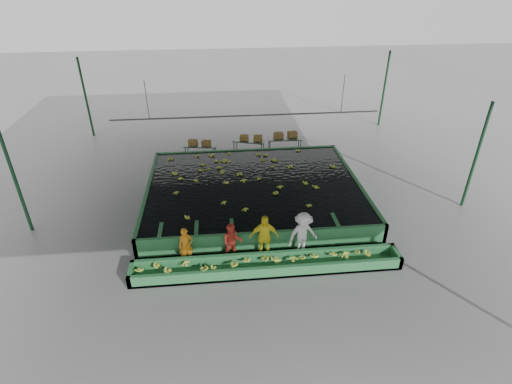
{
  "coord_description": "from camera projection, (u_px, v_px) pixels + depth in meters",
  "views": [
    {
      "loc": [
        -1.58,
        -14.88,
        9.98
      ],
      "look_at": [
        0.0,
        0.5,
        1.0
      ],
      "focal_mm": 28.0,
      "sensor_mm": 36.0,
      "label": 1
    }
  ],
  "objects": [
    {
      "name": "trough_bananas",
      "position": [
        267.0,
        262.0,
        14.65
      ],
      "size": [
        9.01,
        0.6,
        0.12
      ],
      "primitive_type": null,
      "color": "#ADC138",
      "rests_on": "sorting_trough"
    },
    {
      "name": "rail_hanger_left",
      "position": [
        147.0,
        100.0,
        19.8
      ],
      "size": [
        0.04,
        0.04,
        2.0
      ],
      "primitive_type": "cylinder",
      "color": "#59605B",
      "rests_on": "shed_roof"
    },
    {
      "name": "shed_posts",
      "position": [
        257.0,
        167.0,
        16.69
      ],
      "size": [
        20.0,
        22.0,
        5.0
      ],
      "primitive_type": null,
      "color": "#143A20",
      "rests_on": "ground"
    },
    {
      "name": "rail_hanger_right",
      "position": [
        343.0,
        94.0,
        20.68
      ],
      "size": [
        0.04,
        0.04,
        2.0
      ],
      "primitive_type": "cylinder",
      "color": "#59605B",
      "rests_on": "shed_roof"
    },
    {
      "name": "tank_water",
      "position": [
        254.0,
        184.0,
        18.81
      ],
      "size": [
        9.7,
        7.7,
        0.0
      ],
      "primitive_type": "cube",
      "color": "black",
      "rests_on": "flotation_tank"
    },
    {
      "name": "worker_a",
      "position": [
        186.0,
        246.0,
        14.9
      ],
      "size": [
        0.61,
        0.47,
        1.5
      ],
      "primitive_type": "imported",
      "rotation": [
        0.0,
        0.0,
        0.22
      ],
      "color": "orange",
      "rests_on": "ground"
    },
    {
      "name": "sorting_trough",
      "position": [
        267.0,
        265.0,
        14.72
      ],
      "size": [
        10.0,
        1.0,
        0.5
      ],
      "primitive_type": null,
      "color": "#296D3A",
      "rests_on": "ground"
    },
    {
      "name": "flotation_tank",
      "position": [
        254.0,
        191.0,
        19.01
      ],
      "size": [
        10.0,
        8.0,
        0.9
      ],
      "primitive_type": null,
      "color": "#296D3A",
      "rests_on": "ground"
    },
    {
      "name": "packing_table_left",
      "position": [
        201.0,
        151.0,
        23.08
      ],
      "size": [
        1.91,
        1.0,
        0.83
      ],
      "primitive_type": null,
      "rotation": [
        0.0,
        0.0,
        -0.15
      ],
      "color": "#59605B",
      "rests_on": "ground"
    },
    {
      "name": "packing_table_mid",
      "position": [
        249.0,
        147.0,
        23.67
      ],
      "size": [
        1.97,
        1.27,
        0.83
      ],
      "primitive_type": null,
      "rotation": [
        0.0,
        0.0,
        -0.32
      ],
      "color": "#59605B",
      "rests_on": "ground"
    },
    {
      "name": "packing_table_right",
      "position": [
        284.0,
        145.0,
        23.8
      ],
      "size": [
        2.05,
        0.88,
        0.92
      ],
      "primitive_type": null,
      "rotation": [
        0.0,
        0.0,
        -0.04
      ],
      "color": "#59605B",
      "rests_on": "ground"
    },
    {
      "name": "ground",
      "position": [
        257.0,
        217.0,
        17.95
      ],
      "size": [
        80.0,
        80.0,
        0.0
      ],
      "primitive_type": "plane",
      "color": "slate",
      "rests_on": "ground"
    },
    {
      "name": "floating_bananas",
      "position": [
        252.0,
        176.0,
        19.5
      ],
      "size": [
        9.24,
        6.3,
        0.13
      ],
      "primitive_type": null,
      "color": "#ADC138",
      "rests_on": "tank_water"
    },
    {
      "name": "box_stack_right",
      "position": [
        285.0,
        137.0,
        23.65
      ],
      "size": [
        1.41,
        0.53,
        0.3
      ],
      "primitive_type": null,
      "rotation": [
        0.0,
        0.0,
        0.11
      ],
      "color": "brown",
      "rests_on": "packing_table_right"
    },
    {
      "name": "box_stack_left",
      "position": [
        200.0,
        145.0,
        22.88
      ],
      "size": [
        1.32,
        0.64,
        0.27
      ],
      "primitive_type": null,
      "rotation": [
        0.0,
        0.0,
        -0.23
      ],
      "color": "brown",
      "rests_on": "packing_table_left"
    },
    {
      "name": "worker_d",
      "position": [
        303.0,
        235.0,
        15.19
      ],
      "size": [
        1.37,
        1.02,
        1.89
      ],
      "primitive_type": "imported",
      "rotation": [
        0.0,
        0.0,
        0.29
      ],
      "color": "silver",
      "rests_on": "ground"
    },
    {
      "name": "cableway_rail",
      "position": [
        247.0,
        116.0,
        20.74
      ],
      "size": [
        0.08,
        0.08,
        14.0
      ],
      "primitive_type": "cylinder",
      "color": "#59605B",
      "rests_on": "shed_roof"
    },
    {
      "name": "worker_c",
      "position": [
        264.0,
        237.0,
        15.06
      ],
      "size": [
        1.11,
        0.47,
        1.88
      ],
      "primitive_type": "imported",
      "rotation": [
        0.0,
        0.0,
        -0.01
      ],
      "color": "yellow",
      "rests_on": "ground"
    },
    {
      "name": "worker_b",
      "position": [
        232.0,
        242.0,
        15.03
      ],
      "size": [
        0.79,
        0.63,
        1.59
      ],
      "primitive_type": "imported",
      "rotation": [
        0.0,
        0.0,
        0.03
      ],
      "color": "red",
      "rests_on": "ground"
    },
    {
      "name": "box_stack_mid",
      "position": [
        251.0,
        140.0,
        23.47
      ],
      "size": [
        1.37,
        0.56,
        0.29
      ],
      "primitive_type": null,
      "rotation": [
        0.0,
        0.0,
        -0.15
      ],
      "color": "brown",
      "rests_on": "packing_table_mid"
    },
    {
      "name": "shed_roof",
      "position": [
        257.0,
        109.0,
        15.44
      ],
      "size": [
        20.0,
        22.0,
        0.04
      ],
      "primitive_type": "cube",
      "color": "gray",
      "rests_on": "shed_posts"
    }
  ]
}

